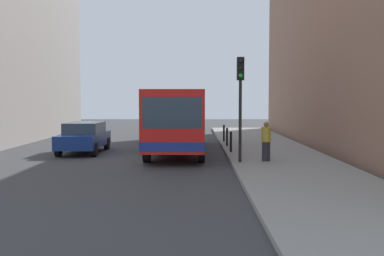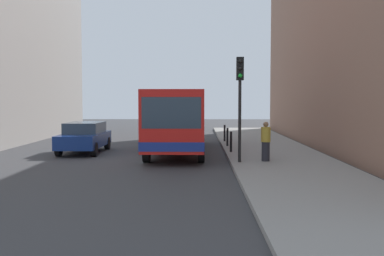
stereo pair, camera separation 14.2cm
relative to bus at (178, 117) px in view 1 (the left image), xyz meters
name	(u,v)px [view 1 (the left image)]	position (x,y,z in m)	size (l,w,h in m)	color
ground_plane	(154,159)	(-0.93, -2.87, -1.73)	(80.00, 80.00, 0.00)	#38383A
sidewalk	(278,157)	(4.47, -2.87, -1.65)	(4.40, 40.00, 0.15)	gray
bus	(178,117)	(0.00, 0.00, 0.00)	(2.58, 11.03, 3.00)	red
car_beside_bus	(84,137)	(-4.55, -0.53, -0.94)	(1.88, 4.41, 1.48)	navy
traffic_light	(240,89)	(2.62, -4.97, 1.28)	(0.28, 0.33, 4.10)	black
bollard_near	(231,142)	(2.52, -1.43, -1.10)	(0.11, 0.11, 0.95)	black
bollard_mid	(227,137)	(2.52, 1.37, -1.10)	(0.11, 0.11, 0.95)	black
bollard_far	(224,133)	(2.52, 4.16, -1.10)	(0.11, 0.11, 0.95)	black
pedestrian_near_signal	(266,142)	(3.68, -4.68, -0.80)	(0.38, 0.38, 1.57)	#26262D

